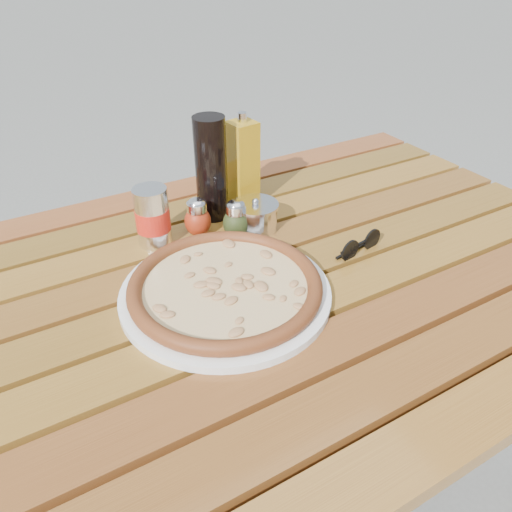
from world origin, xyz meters
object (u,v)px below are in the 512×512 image
plate (226,293)px  soda_can (153,217)px  pizza (225,286)px  oregano_shaker (236,220)px  dark_bottle (211,169)px  parmesan_tin (255,216)px  pepper_shaker (197,218)px  table (261,307)px  olive_oil_cruet (243,164)px  sunglasses (360,245)px

plate → soda_can: size_ratio=3.00×
plate → soda_can: bearing=100.8°
pizza → oregano_shaker: bearing=56.3°
dark_bottle → parmesan_tin: (0.05, -0.09, -0.08)m
pepper_shaker → parmesan_tin: size_ratio=0.70×
dark_bottle → soda_can: bearing=-164.0°
table → parmesan_tin: 0.20m
table → soda_can: soda_can is taller
parmesan_tin → dark_bottle: bearing=118.2°
dark_bottle → olive_oil_cruet: size_ratio=1.05×
pepper_shaker → parmesan_tin: 0.12m
oregano_shaker → parmesan_tin: (0.05, 0.01, -0.01)m
table → oregano_shaker: oregano_shaker is taller
olive_oil_cruet → sunglasses: (0.10, -0.29, -0.08)m
pepper_shaker → dark_bottle: bearing=41.5°
olive_oil_cruet → plate: bearing=-124.0°
parmesan_tin → sunglasses: 0.22m
plate → pepper_shaker: bearing=77.7°
pepper_shaker → table: bearing=-78.4°
plate → pizza: bearing=-90.0°
sunglasses → pepper_shaker: bearing=128.6°
soda_can → olive_oil_cruet: bearing=14.5°
oregano_shaker → olive_oil_cruet: bearing=55.5°
pizza → pepper_shaker: (0.05, 0.21, 0.02)m
olive_oil_cruet → parmesan_tin: size_ratio=1.79×
plate → olive_oil_cruet: size_ratio=1.71×
dark_bottle → parmesan_tin: bearing=-61.8°
pepper_shaker → plate: bearing=-102.3°
table → sunglasses: bearing=-8.5°
table → dark_bottle: (0.02, 0.24, 0.19)m
pizza → olive_oil_cruet: (0.19, 0.28, 0.07)m
oregano_shaker → soda_can: bearing=159.4°
dark_bottle → parmesan_tin: 0.13m
table → plate: (-0.08, -0.02, 0.08)m
pepper_shaker → dark_bottle: 0.11m
pizza → soda_can: (-0.04, 0.22, 0.04)m
soda_can → dark_bottle: bearing=16.0°
oregano_shaker → dark_bottle: dark_bottle is taller
table → dark_bottle: size_ratio=6.36×
plate → sunglasses: size_ratio=3.27×
soda_can → parmesan_tin: bearing=-14.6°
parmesan_tin → pizza: bearing=-132.8°
plate → oregano_shaker: size_ratio=4.39×
olive_oil_cruet → dark_bottle: bearing=-168.3°
plate → olive_oil_cruet: bearing=56.0°
olive_oil_cruet → pizza: bearing=-124.0°
table → sunglasses: sunglasses is taller
table → pepper_shaker: size_ratio=17.07×
pizza → olive_oil_cruet: bearing=56.0°
table → soda_can: size_ratio=11.67×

